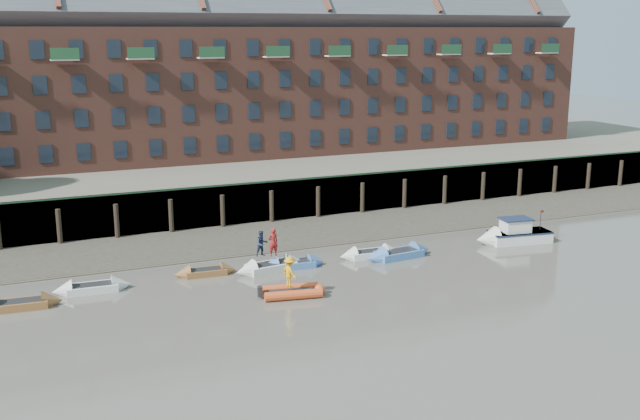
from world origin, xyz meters
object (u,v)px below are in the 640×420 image
person_rower_a (273,242)px  person_rib_crew (290,272)px  rowboat_1 (92,288)px  rowboat_3 (271,267)px  rowboat_6 (399,254)px  rowboat_0 (20,304)px  motor_launch (508,235)px  person_rower_b (262,243)px  rowboat_4 (293,264)px  rib_tender (294,291)px  rowboat_2 (206,272)px  rowboat_5 (370,254)px

person_rower_a → person_rib_crew: size_ratio=1.00×
rowboat_1 → rowboat_3: (10.98, -0.33, 0.02)m
rowboat_6 → person_rib_crew: (-9.43, -4.25, 1.23)m
rowboat_0 → rowboat_3: 14.98m
motor_launch → person_rower_b: size_ratio=3.51×
rowboat_3 → person_rower_a: bearing=3.2°
rowboat_4 → person_rib_crew: person_rib_crew is taller
rowboat_6 → motor_launch: size_ratio=0.88×
rowboat_0 → person_rower_b: person_rower_b is taller
rowboat_1 → rib_tender: rowboat_1 is taller
rowboat_2 → rowboat_3: (4.09, -0.73, 0.05)m
rowboat_3 → person_rower_b: person_rower_b is taller
motor_launch → rowboat_3: bearing=5.6°
rowboat_0 → rib_tender: (14.63, -4.01, 0.04)m
rib_tender → person_rower_a: size_ratio=2.05×
rowboat_3 → person_rib_crew: person_rib_crew is taller
person_rower_a → rowboat_6: bearing=172.4°
rowboat_3 → motor_launch: bearing=-10.4°
rowboat_2 → rowboat_5: size_ratio=0.89×
rowboat_1 → rowboat_2: size_ratio=1.13×
person_rower_b → person_rib_crew: bearing=-97.2°
rowboat_0 → person_rower_b: size_ratio=2.75×
rowboat_4 → rowboat_5: bearing=5.6°
rowboat_2 → rowboat_4: rowboat_4 is taller
rib_tender → person_rower_b: 5.42m
person_rower_a → rowboat_0: bearing=1.1°
rib_tender → motor_launch: motor_launch is taller
motor_launch → person_rower_a: size_ratio=3.20×
rowboat_5 → rowboat_1: bearing=-177.1°
rib_tender → person_rower_a: bearing=94.3°
person_rower_a → person_rib_crew: person_rower_a is taller
rowboat_1 → rowboat_3: bearing=1.1°
rowboat_0 → rowboat_2: (10.87, 1.67, -0.03)m
rowboat_4 → rib_tender: bearing=-105.7°
rowboat_6 → rib_tender: bearing=-161.4°
rowboat_2 → rowboat_6: bearing=-2.6°
rib_tender → person_rower_a: 5.25m
rowboat_0 → person_rower_b: (14.44, 1.20, 1.55)m
rib_tender → rowboat_6: bearing=34.6°
rowboat_1 → rowboat_0: bearing=-159.4°
rowboat_2 → person_rower_b: (3.58, -0.48, 1.58)m
rowboat_5 → rib_tender: (-7.46, -5.08, 0.05)m
rowboat_3 → rowboat_6: bearing=-12.9°
rowboat_5 → person_rower_a: person_rower_a is taller
rowboat_4 → person_rower_b: size_ratio=2.62×
rib_tender → motor_launch: (18.08, 4.28, 0.32)m
motor_launch → rib_tender: bearing=21.1°
rowboat_1 → person_rower_b: bearing=2.4°
rowboat_3 → motor_launch: 17.78m
motor_launch → person_rib_crew: size_ratio=3.22×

